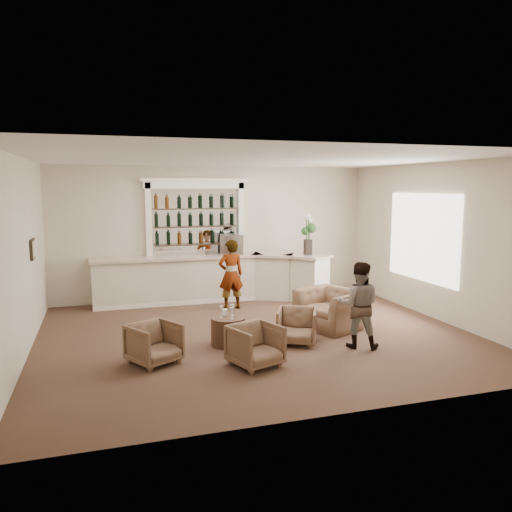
{
  "coord_description": "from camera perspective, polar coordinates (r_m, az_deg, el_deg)",
  "views": [
    {
      "loc": [
        -2.75,
        -8.77,
        2.8
      ],
      "look_at": [
        0.27,
        0.9,
        1.39
      ],
      "focal_mm": 35.0,
      "sensor_mm": 36.0,
      "label": 1
    }
  ],
  "objects": [
    {
      "name": "flower_vase",
      "position": [
        12.26,
        5.97,
        2.73
      ],
      "size": [
        0.26,
        0.26,
        0.99
      ],
      "color": "black",
      "rests_on": "bar_counter"
    },
    {
      "name": "armchair_far",
      "position": [
        10.07,
        8.54,
        -6.03
      ],
      "size": [
        1.41,
        1.49,
        0.77
      ],
      "primitive_type": "imported",
      "rotation": [
        0.0,
        0.0,
        -1.16
      ],
      "color": "brown",
      "rests_on": "ground"
    },
    {
      "name": "wine_glass_bar_right",
      "position": [
        12.12,
        -5.96,
        0.53
      ],
      "size": [
        0.07,
        0.07,
        0.21
      ],
      "primitive_type": null,
      "color": "white",
      "rests_on": "bar_counter"
    },
    {
      "name": "wine_glass_tbl_c",
      "position": [
        8.77,
        -2.77,
        -6.56
      ],
      "size": [
        0.07,
        0.07,
        0.21
      ],
      "primitive_type": null,
      "color": "white",
      "rests_on": "cocktail_table"
    },
    {
      "name": "armchair_center",
      "position": [
        7.93,
        -0.08,
        -10.19
      ],
      "size": [
        0.92,
        0.93,
        0.66
      ],
      "primitive_type": "imported",
      "rotation": [
        0.0,
        0.0,
        0.36
      ],
      "color": "brown",
      "rests_on": "ground"
    },
    {
      "name": "armchair_right",
      "position": [
        9.06,
        4.7,
        -7.99
      ],
      "size": [
        0.92,
        0.93,
        0.64
      ],
      "primitive_type": "imported",
      "rotation": [
        0.0,
        0.0,
        -0.46
      ],
      "color": "brown",
      "rests_on": "ground"
    },
    {
      "name": "back_bar_alcove",
      "position": [
        12.41,
        -6.89,
        4.34
      ],
      "size": [
        2.64,
        0.25,
        3.0
      ],
      "color": "white",
      "rests_on": "ground"
    },
    {
      "name": "guest",
      "position": [
        8.9,
        11.66,
        -5.49
      ],
      "size": [
        0.92,
        0.85,
        1.51
      ],
      "primitive_type": "imported",
      "rotation": [
        0.0,
        0.0,
        2.65
      ],
      "color": "gray",
      "rests_on": "ground"
    },
    {
      "name": "espresso_machine",
      "position": [
        12.32,
        -2.83,
        1.34
      ],
      "size": [
        0.64,
        0.57,
        0.49
      ],
      "primitive_type": "cube",
      "rotation": [
        0.0,
        0.0,
        -0.2
      ],
      "color": "#B1B2B6",
      "rests_on": "bar_counter"
    },
    {
      "name": "wine_glass_tbl_a",
      "position": [
        8.88,
        -4.03,
        -6.38
      ],
      "size": [
        0.07,
        0.07,
        0.21
      ],
      "primitive_type": null,
      "color": "white",
      "rests_on": "cocktail_table"
    },
    {
      "name": "bar_counter",
      "position": [
        12.25,
        -4.87,
        -2.56
      ],
      "size": [
        5.72,
        1.8,
        1.14
      ],
      "color": "silver",
      "rests_on": "ground"
    },
    {
      "name": "wine_glass_tbl_b",
      "position": [
        8.98,
        -2.73,
        -6.21
      ],
      "size": [
        0.07,
        0.07,
        0.21
      ],
      "primitive_type": null,
      "color": "white",
      "rests_on": "cocktail_table"
    },
    {
      "name": "wine_glass_bar_left",
      "position": [
        12.37,
        -1.74,
        0.72
      ],
      "size": [
        0.07,
        0.07,
        0.21
      ],
      "primitive_type": null,
      "color": "white",
      "rests_on": "bar_counter"
    },
    {
      "name": "cocktail_table",
      "position": [
        8.98,
        -3.21,
        -8.57
      ],
      "size": [
        0.61,
        0.61,
        0.5
      ],
      "primitive_type": "cylinder",
      "color": "#4D3621",
      "rests_on": "ground"
    },
    {
      "name": "ground",
      "position": [
        9.61,
        0.06,
        -9.0
      ],
      "size": [
        8.0,
        8.0,
        0.0
      ],
      "primitive_type": "plane",
      "color": "brown",
      "rests_on": "ground"
    },
    {
      "name": "room_shell",
      "position": [
        9.93,
        -0.27,
        5.28
      ],
      "size": [
        8.04,
        7.02,
        3.32
      ],
      "color": "beige",
      "rests_on": "ground"
    },
    {
      "name": "armchair_left",
      "position": [
        8.2,
        -11.55,
        -9.76
      ],
      "size": [
        0.97,
        0.97,
        0.66
      ],
      "primitive_type": "imported",
      "rotation": [
        0.0,
        0.0,
        0.52
      ],
      "color": "brown",
      "rests_on": "ground"
    },
    {
      "name": "sommelier",
      "position": [
        11.44,
        -2.89,
        -2.12
      ],
      "size": [
        0.6,
        0.41,
        1.61
      ],
      "primitive_type": "imported",
      "rotation": [
        0.0,
        0.0,
        3.18
      ],
      "color": "gray",
      "rests_on": "ground"
    },
    {
      "name": "napkin_holder",
      "position": [
        9.02,
        -3.57,
        -6.45
      ],
      "size": [
        0.08,
        0.08,
        0.12
      ],
      "primitive_type": "cube",
      "color": "white",
      "rests_on": "cocktail_table"
    }
  ]
}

